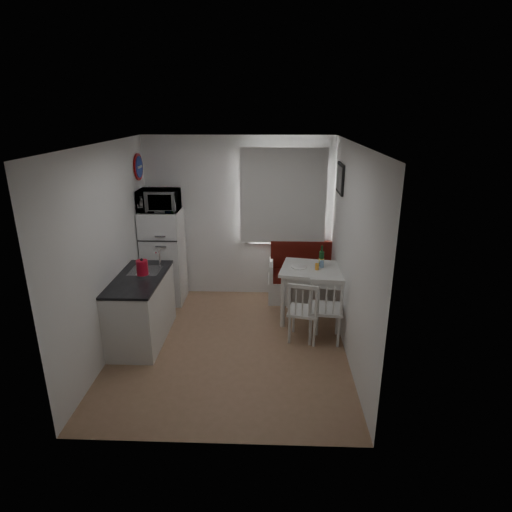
{
  "coord_description": "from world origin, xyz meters",
  "views": [
    {
      "loc": [
        0.53,
        -4.95,
        2.98
      ],
      "look_at": [
        0.32,
        0.5,
        1.09
      ],
      "focal_mm": 30.0,
      "sensor_mm": 36.0,
      "label": 1
    }
  ],
  "objects": [
    {
      "name": "curtain",
      "position": [
        0.7,
        1.65,
        1.68
      ],
      "size": [
        1.35,
        0.02,
        1.5
      ],
      "primitive_type": "cube",
      "color": "white",
      "rests_on": "wall_back"
    },
    {
      "name": "wall_right",
      "position": [
        1.5,
        0.0,
        1.3
      ],
      "size": [
        0.02,
        3.5,
        2.6
      ],
      "primitive_type": "cube",
      "color": "white",
      "rests_on": "floor"
    },
    {
      "name": "chair_right",
      "position": [
        1.25,
        0.12,
        0.59
      ],
      "size": [
        0.48,
        0.47,
        0.51
      ],
      "rotation": [
        0.0,
        0.0,
        -0.09
      ],
      "color": "white",
      "rests_on": "floor"
    },
    {
      "name": "plate",
      "position": [
        0.92,
        0.8,
        0.82
      ],
      "size": [
        0.22,
        0.22,
        0.02
      ],
      "primitive_type": "cylinder",
      "color": "white",
      "rests_on": "dining_table"
    },
    {
      "name": "chair_left",
      "position": [
        0.97,
        0.13,
        0.54
      ],
      "size": [
        0.48,
        0.47,
        0.47
      ],
      "rotation": [
        0.0,
        0.0,
        -0.22
      ],
      "color": "white",
      "rests_on": "floor"
    },
    {
      "name": "wine_bottle",
      "position": [
        1.25,
        0.88,
        0.97
      ],
      "size": [
        0.08,
        0.08,
        0.31
      ],
      "primitive_type": null,
      "color": "#15421C",
      "rests_on": "dining_table"
    },
    {
      "name": "picture_frame",
      "position": [
        1.48,
        1.1,
        2.05
      ],
      "size": [
        0.04,
        0.52,
        0.42
      ],
      "primitive_type": "cube",
      "color": "black",
      "rests_on": "wall_right"
    },
    {
      "name": "window",
      "position": [
        0.7,
        1.72,
        1.62
      ],
      "size": [
        1.22,
        0.06,
        1.47
      ],
      "primitive_type": "cube",
      "color": "white",
      "rests_on": "wall_back"
    },
    {
      "name": "wall_sign",
      "position": [
        -1.47,
        1.45,
        2.15
      ],
      "size": [
        0.03,
        0.4,
        0.4
      ],
      "primitive_type": "cylinder",
      "rotation": [
        0.0,
        1.57,
        0.0
      ],
      "color": "navy",
      "rests_on": "wall_left"
    },
    {
      "name": "floor",
      "position": [
        0.0,
        0.0,
        0.0
      ],
      "size": [
        3.0,
        3.5,
        0.02
      ],
      "primitive_type": "cube",
      "color": "#956F4F",
      "rests_on": "ground"
    },
    {
      "name": "bench",
      "position": [
        1.15,
        1.51,
        0.32
      ],
      "size": [
        1.33,
        0.51,
        0.95
      ],
      "color": "white",
      "rests_on": "floor"
    },
    {
      "name": "dining_table",
      "position": [
        1.22,
        0.78,
        0.72
      ],
      "size": [
        1.2,
        0.94,
        0.82
      ],
      "rotation": [
        0.0,
        0.0,
        -0.17
      ],
      "color": "white",
      "rests_on": "floor"
    },
    {
      "name": "microwave",
      "position": [
        -1.18,
        1.35,
        1.67
      ],
      "size": [
        0.6,
        0.41,
        0.33
      ],
      "primitive_type": "imported",
      "color": "white",
      "rests_on": "fridge"
    },
    {
      "name": "kitchen_counter",
      "position": [
        -1.2,
        0.16,
        0.46
      ],
      "size": [
        0.62,
        1.32,
        1.16
      ],
      "color": "white",
      "rests_on": "floor"
    },
    {
      "name": "drinking_glass_orange",
      "position": [
        1.17,
        0.73,
        0.86
      ],
      "size": [
        0.05,
        0.05,
        0.09
      ],
      "primitive_type": "cylinder",
      "color": "#FFA12A",
      "rests_on": "dining_table"
    },
    {
      "name": "kettle",
      "position": [
        -1.15,
        0.19,
        1.02
      ],
      "size": [
        0.18,
        0.18,
        0.24
      ],
      "primitive_type": "cylinder",
      "color": "red",
      "rests_on": "kitchen_counter"
    },
    {
      "name": "wall_left",
      "position": [
        -1.5,
        0.0,
        1.3
      ],
      "size": [
        0.02,
        3.5,
        2.6
      ],
      "primitive_type": "cube",
      "color": "white",
      "rests_on": "floor"
    },
    {
      "name": "drinking_glass_blue",
      "position": [
        1.25,
        0.83,
        0.87
      ],
      "size": [
        0.06,
        0.06,
        0.1
      ],
      "primitive_type": "cylinder",
      "color": "#6F94BE",
      "rests_on": "dining_table"
    },
    {
      "name": "fridge",
      "position": [
        -1.18,
        1.4,
        0.75
      ],
      "size": [
        0.6,
        0.6,
        1.5
      ],
      "primitive_type": "cube",
      "color": "white",
      "rests_on": "floor"
    },
    {
      "name": "wall_back",
      "position": [
        0.0,
        1.75,
        1.3
      ],
      "size": [
        3.0,
        0.02,
        2.6
      ],
      "primitive_type": "cube",
      "color": "white",
      "rests_on": "floor"
    },
    {
      "name": "wall_front",
      "position": [
        0.0,
        -1.75,
        1.3
      ],
      "size": [
        3.0,
        0.02,
        2.6
      ],
      "primitive_type": "cube",
      "color": "white",
      "rests_on": "floor"
    },
    {
      "name": "ceiling",
      "position": [
        0.0,
        0.0,
        2.6
      ],
      "size": [
        3.0,
        3.5,
        0.02
      ],
      "primitive_type": "cube",
      "color": "white",
      "rests_on": "wall_back"
    }
  ]
}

